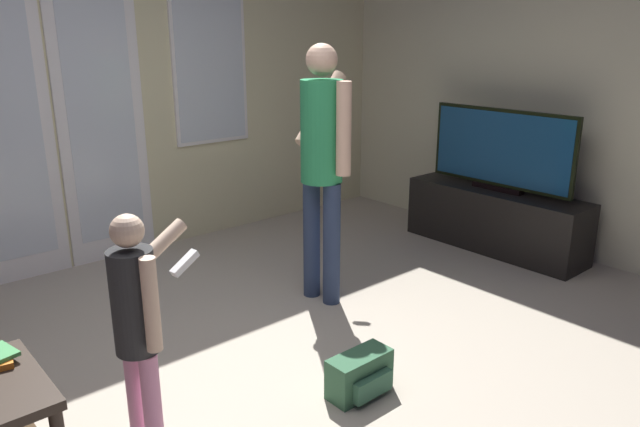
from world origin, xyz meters
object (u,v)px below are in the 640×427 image
(flat_screen_tv, at_px, (501,150))
(backpack, at_px, (361,375))
(person_adult, at_px, (323,153))
(tv_stand, at_px, (495,220))
(person_child, at_px, (139,320))

(flat_screen_tv, height_order, backpack, flat_screen_tv)
(person_adult, bearing_deg, tv_stand, -6.91)
(tv_stand, relative_size, flat_screen_tv, 1.20)
(tv_stand, bearing_deg, flat_screen_tv, 114.74)
(flat_screen_tv, distance_m, backpack, 2.51)
(tv_stand, xyz_separation_m, flat_screen_tv, (-0.00, 0.00, 0.58))
(tv_stand, height_order, flat_screen_tv, flat_screen_tv)
(person_adult, distance_m, backpack, 1.43)
(flat_screen_tv, height_order, person_child, flat_screen_tv)
(flat_screen_tv, xyz_separation_m, person_adult, (-1.70, 0.20, 0.16))
(backpack, bearing_deg, person_adult, 58.36)
(person_adult, xyz_separation_m, backpack, (-0.59, -0.95, -0.89))
(tv_stand, distance_m, backpack, 2.41)
(person_adult, relative_size, backpack, 4.95)
(flat_screen_tv, distance_m, person_adult, 1.71)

